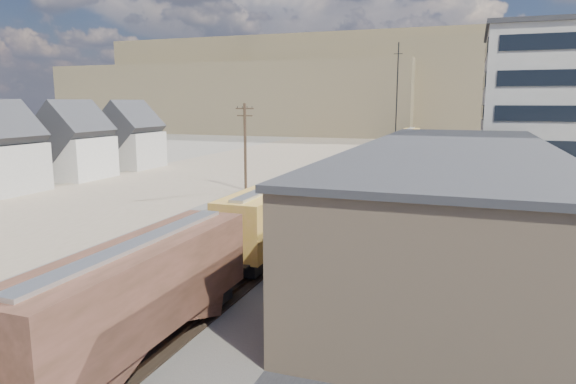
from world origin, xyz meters
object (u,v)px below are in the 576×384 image
(freight_train, at_px, (351,171))
(parked_car_blue, at_px, (526,182))
(utility_pole_north, at_px, (245,145))
(parked_car_white, at_px, (531,335))

(freight_train, xyz_separation_m, parked_car_blue, (18.49, 11.84, -1.98))
(utility_pole_north, distance_m, parked_car_blue, 33.49)
(parked_car_white, distance_m, parked_car_blue, 44.62)
(freight_train, bearing_deg, parked_car_blue, 32.62)
(parked_car_white, height_order, parked_car_blue, parked_car_white)
(freight_train, xyz_separation_m, parked_car_white, (14.89, -32.64, -1.96))
(parked_car_white, bearing_deg, utility_pole_north, 164.55)
(utility_pole_north, distance_m, parked_car_white, 42.29)
(utility_pole_north, xyz_separation_m, parked_car_white, (27.19, -32.08, -4.47))
(freight_train, height_order, parked_car_blue, freight_train)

